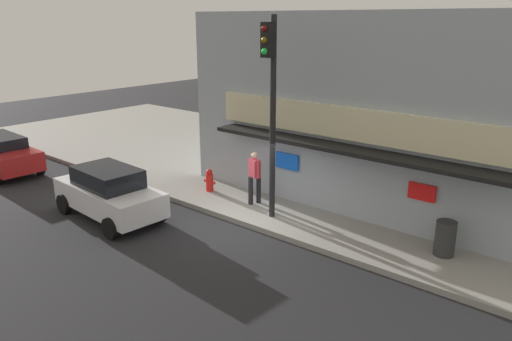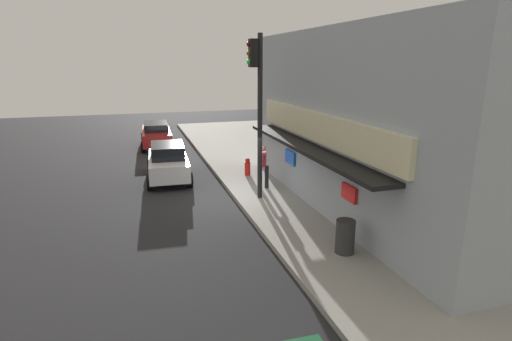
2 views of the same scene
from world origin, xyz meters
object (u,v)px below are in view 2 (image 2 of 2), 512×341
Objects in this scene: traffic_light at (257,97)px; parked_car_white at (168,162)px; pedestrian at (263,165)px; fire_hydrant at (247,167)px; parked_car_red at (156,134)px; trash_can at (345,237)px.

traffic_light is 1.46× the size of parked_car_white.
parked_car_white is at bearing -130.08° from pedestrian.
pedestrian is (2.01, 0.09, 0.59)m from fire_hydrant.
pedestrian is at bearing 18.57° from parked_car_red.
parked_car_red is at bearing -179.79° from parked_car_white.
pedestrian is (-1.12, 0.60, -2.82)m from traffic_light.
parked_car_red is (-8.58, -3.48, 0.24)m from fire_hydrant.
pedestrian reaches higher than fire_hydrant.
pedestrian is 0.43× the size of parked_car_white.
pedestrian is 4.63m from parked_car_white.
traffic_light reaches higher than trash_can.
fire_hydrant is 8.16m from trash_can.
traffic_light is 6.09m from trash_can.
parked_car_white is (-2.97, -3.53, -0.31)m from pedestrian.
traffic_light is 3.40× the size of pedestrian.
pedestrian is at bearing -177.09° from trash_can.
parked_car_red is at bearing -157.96° from fire_hydrant.
traffic_light reaches higher than fire_hydrant.
parked_car_white is at bearing -144.32° from traffic_light.
fire_hydrant is 0.20× the size of parked_car_white.
trash_can is at bearing 2.79° from fire_hydrant.
fire_hydrant is 2.10m from pedestrian.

